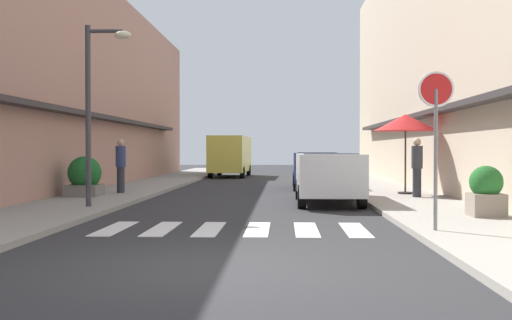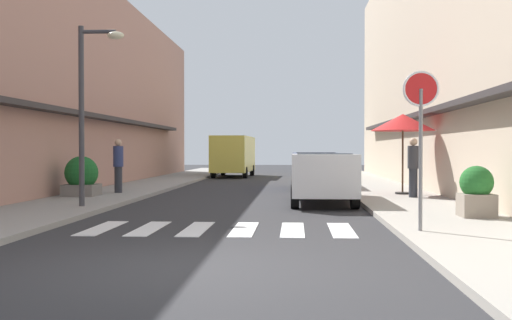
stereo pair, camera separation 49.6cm
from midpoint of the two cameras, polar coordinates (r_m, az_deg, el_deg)
name	(u,v)px [view 1 (the left image)]	position (r m, az deg, el deg)	size (l,w,h in m)	color
ground_plane	(257,192)	(22.46, -0.50, -3.03)	(79.92, 79.92, 0.00)	#2B2B2D
sidewalk_left	(133,190)	(23.20, -12.21, -2.78)	(2.79, 50.86, 0.12)	gray
sidewalk_right	(384,190)	(22.69, 11.47, -2.86)	(2.79, 50.86, 0.12)	#9E998E
building_row_left	(41,84)	(25.32, -20.36, 6.77)	(5.50, 34.70, 8.31)	#A87A6B
building_row_right	(484,47)	(24.65, 20.34, 10.07)	(5.50, 34.70, 10.99)	#C6B299
crosswalk	(234,229)	(11.87, -3.33, -6.59)	(5.20, 2.20, 0.01)	silver
parked_car_near	(328,172)	(17.45, 6.05, -1.15)	(1.81, 4.47, 1.47)	silver
parked_car_mid	(316,166)	(24.04, 5.11, -0.57)	(1.84, 4.23, 1.47)	navy
delivery_van	(230,153)	(34.83, -2.86, 0.70)	(2.17, 5.47, 2.37)	#D8CC4C
round_street_sign	(436,108)	(11.18, 15.54, 4.76)	(0.65, 0.07, 2.86)	slate
street_lamp	(96,94)	(15.95, -15.84, 6.07)	(1.19, 0.28, 4.62)	#38383D
cafe_umbrella	(406,123)	(20.25, 13.37, 3.45)	(2.10, 2.10, 2.62)	#262626
planter_corner	(486,191)	(13.88, 20.10, -2.81)	(0.71, 0.71, 1.11)	gray
planter_midblock	(85,177)	(19.56, -16.70, -1.57)	(1.04, 1.04, 1.25)	slate
pedestrian_walking_near	(417,166)	(18.93, 14.35, -0.53)	(0.34, 0.34, 1.81)	#282B33
pedestrian_walking_far	(121,164)	(20.72, -13.42, -0.39)	(0.34, 0.34, 1.81)	#282B33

